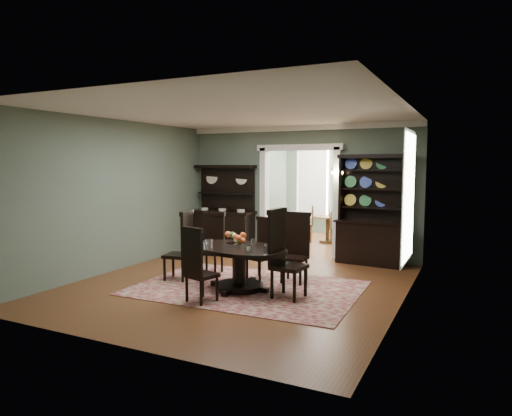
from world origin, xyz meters
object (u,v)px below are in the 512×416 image
Objects in this scene: parlor_table at (328,225)px; dining_table at (239,260)px; welsh_dresser at (371,225)px; sideboard at (224,220)px.

dining_table is at bearing -89.52° from parlor_table.
parlor_table is (-1.62, 2.17, -0.38)m from welsh_dresser.
welsh_dresser is at bearing -53.25° from parlor_table.
welsh_dresser is at bearing 77.08° from dining_table.
sideboard is at bearing -132.45° from parlor_table.
welsh_dresser reaches higher than parlor_table.
sideboard reaches higher than parlor_table.
dining_table is 2.73× the size of parlor_table.
welsh_dresser reaches higher than dining_table.
sideboard is 2.73× the size of parlor_table.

